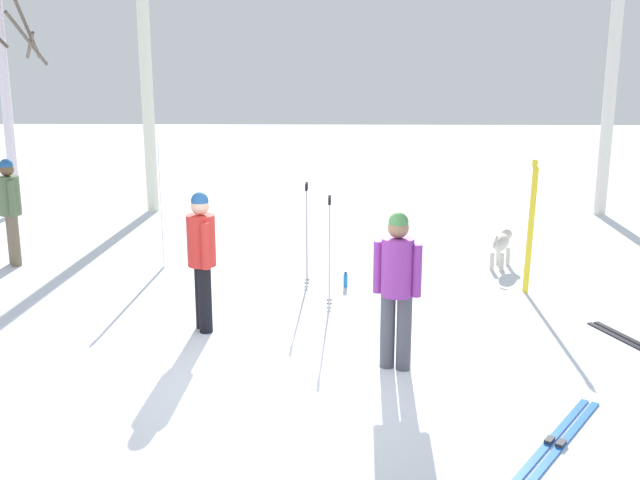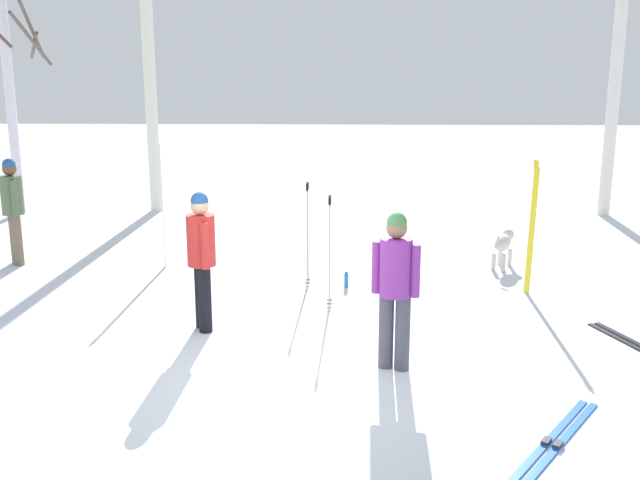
{
  "view_description": "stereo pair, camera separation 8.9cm",
  "coord_description": "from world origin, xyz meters",
  "views": [
    {
      "loc": [
        0.79,
        -7.23,
        3.28
      ],
      "look_at": [
        0.59,
        2.09,
        1.0
      ],
      "focal_mm": 42.47,
      "sensor_mm": 36.0,
      "label": 1
    },
    {
      "loc": [
        0.88,
        -7.23,
        3.28
      ],
      "look_at": [
        0.59,
        2.09,
        1.0
      ],
      "focal_mm": 42.47,
      "sensor_mm": 36.0,
      "label": 2
    }
  ],
  "objects": [
    {
      "name": "ski_poles_0",
      "position": [
        0.7,
        2.41,
        0.8
      ],
      "size": [
        0.07,
        0.26,
        1.51
      ],
      "color": "#B2B2BC",
      "rests_on": "ground_plane"
    },
    {
      "name": "ski_pair_lying_1",
      "position": [
        2.72,
        -1.21,
        0.01
      ],
      "size": [
        1.23,
        1.68,
        0.05
      ],
      "color": "blue",
      "rests_on": "ground_plane"
    },
    {
      "name": "water_bottle_0",
      "position": [
        0.93,
        3.31,
        0.11
      ],
      "size": [
        0.06,
        0.06,
        0.23
      ],
      "color": "#1E72BF",
      "rests_on": "ground_plane"
    },
    {
      "name": "ski_pair_planted_0",
      "position": [
        3.5,
        3.08,
        0.95
      ],
      "size": [
        0.07,
        0.19,
        1.9
      ],
      "color": "yellow",
      "rests_on": "ground_plane"
    },
    {
      "name": "birch_tree_1",
      "position": [
        -5.99,
        8.43,
        2.86
      ],
      "size": [
        1.6,
        1.57,
        5.67
      ],
      "color": "silver",
      "rests_on": "ground_plane"
    },
    {
      "name": "person_2",
      "position": [
        -4.38,
        4.41,
        0.98
      ],
      "size": [
        0.34,
        0.45,
        1.72
      ],
      "color": "#72604C",
      "rests_on": "ground_plane"
    },
    {
      "name": "birch_tree_2",
      "position": [
        -3.21,
        8.81,
        3.29
      ],
      "size": [
        1.38,
        1.25,
        6.11
      ],
      "color": "silver",
      "rests_on": "ground_plane"
    },
    {
      "name": "ski_pair_planted_2",
      "position": [
        -1.94,
        4.27,
        0.98
      ],
      "size": [
        0.06,
        0.22,
        1.98
      ],
      "color": "white",
      "rests_on": "ground_plane"
    },
    {
      "name": "person_3",
      "position": [
        -0.82,
        1.51,
        0.98
      ],
      "size": [
        0.34,
        0.49,
        1.72
      ],
      "color": "black",
      "rests_on": "ground_plane"
    },
    {
      "name": "ground_plane",
      "position": [
        0.0,
        0.0,
        0.0
      ],
      "size": [
        60.0,
        60.0,
        0.0
      ],
      "primitive_type": "plane",
      "color": "white"
    },
    {
      "name": "dog",
      "position": [
        3.42,
        4.45,
        0.39
      ],
      "size": [
        0.47,
        0.82,
        0.57
      ],
      "color": "beige",
      "rests_on": "ground_plane"
    },
    {
      "name": "ski_poles_1",
      "position": [
        0.37,
        3.35,
        0.81
      ],
      "size": [
        0.07,
        0.27,
        1.52
      ],
      "color": "#B2B2BC",
      "rests_on": "ground_plane"
    },
    {
      "name": "person_1",
      "position": [
        1.43,
        0.39,
        0.98
      ],
      "size": [
        0.5,
        0.34,
        1.72
      ],
      "color": "#4C4C56",
      "rests_on": "ground_plane"
    },
    {
      "name": "birch_tree_3",
      "position": [
        6.39,
        8.62,
        4.05
      ],
      "size": [
        1.21,
        1.29,
        8.21
      ],
      "color": "silver",
      "rests_on": "ground_plane"
    }
  ]
}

